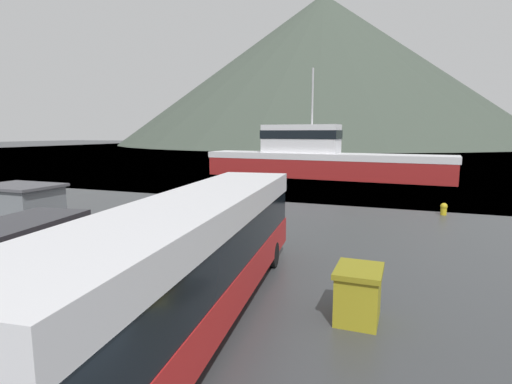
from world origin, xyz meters
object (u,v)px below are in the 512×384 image
(fishing_boat, at_px, (318,158))
(storage_bin, at_px, (358,294))
(tour_bus, at_px, (196,252))
(delivery_van, at_px, (31,254))
(small_boat, at_px, (279,169))
(dock_kiosk, at_px, (21,213))

(fishing_boat, distance_m, storage_bin, 33.15)
(tour_bus, distance_m, fishing_boat, 33.88)
(delivery_van, bearing_deg, small_boat, 86.71)
(fishing_boat, bearing_deg, delivery_van, 1.72)
(storage_bin, bearing_deg, delivery_van, -169.27)
(tour_bus, distance_m, delivery_van, 5.41)
(storage_bin, height_order, dock_kiosk, dock_kiosk)
(fishing_boat, bearing_deg, dock_kiosk, -9.24)
(delivery_van, xyz_separation_m, fishing_boat, (1.28, 33.90, 0.86))
(tour_bus, xyz_separation_m, fishing_boat, (-4.10, 33.63, 0.29))
(tour_bus, relative_size, fishing_boat, 0.50)
(storage_bin, xyz_separation_m, dock_kiosk, (-14.84, 2.49, 0.56))
(delivery_van, xyz_separation_m, storage_bin, (9.21, 1.74, -0.53))
(tour_bus, xyz_separation_m, delivery_van, (-5.38, -0.27, -0.56))
(dock_kiosk, height_order, small_boat, dock_kiosk)
(fishing_boat, relative_size, storage_bin, 17.96)
(small_boat, bearing_deg, delivery_van, -123.90)
(dock_kiosk, distance_m, small_boat, 32.16)
(tour_bus, relative_size, delivery_van, 2.06)
(fishing_boat, distance_m, small_boat, 5.88)
(tour_bus, relative_size, storage_bin, 9.00)
(delivery_van, distance_m, dock_kiosk, 7.05)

